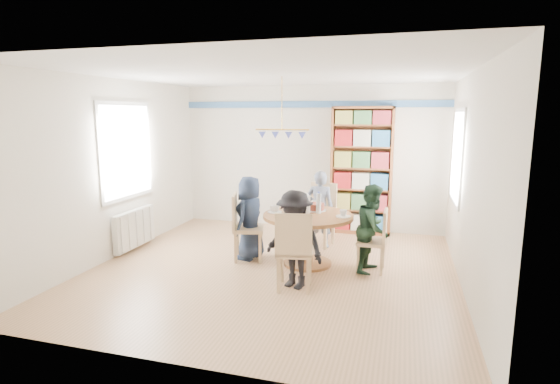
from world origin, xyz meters
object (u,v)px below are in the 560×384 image
(chair_far, at_px, (321,211))
(radiator, at_px, (135,228))
(person_near, at_px, (295,240))
(bookshelf, at_px, (362,172))
(person_left, at_px, (250,218))
(person_right, at_px, (373,228))
(person_far, at_px, (320,209))
(chair_right, at_px, (377,238))
(chair_left, at_px, (243,224))
(chair_near, at_px, (294,248))
(dining_table, at_px, (308,227))

(chair_far, bearing_deg, radiator, -158.39)
(person_near, bearing_deg, bookshelf, 99.53)
(chair_far, relative_size, person_left, 0.82)
(person_right, distance_m, person_far, 1.31)
(chair_right, xyz_separation_m, person_near, (-0.96, -0.86, 0.14))
(chair_left, xyz_separation_m, chair_right, (1.97, 0.02, -0.07))
(chair_left, bearing_deg, chair_right, 0.69)
(chair_far, bearing_deg, bookshelf, 58.32)
(person_left, bearing_deg, person_far, 144.69)
(person_right, bearing_deg, radiator, 102.03)
(chair_far, distance_m, person_right, 1.42)
(person_left, height_order, bookshelf, bookshelf)
(chair_near, distance_m, person_right, 1.32)
(chair_near, height_order, person_near, person_near)
(dining_table, height_order, person_far, person_far)
(person_far, height_order, person_near, person_far)
(person_left, bearing_deg, bookshelf, 153.20)
(dining_table, height_order, person_right, person_right)
(chair_left, distance_m, chair_right, 1.97)
(person_right, bearing_deg, chair_right, -84.71)
(radiator, relative_size, person_right, 0.81)
(bookshelf, bearing_deg, chair_far, -121.68)
(dining_table, bearing_deg, bookshelf, 74.25)
(chair_near, xyz_separation_m, person_left, (-0.94, 1.02, 0.08))
(person_left, relative_size, person_far, 0.99)
(radiator, bearing_deg, dining_table, 1.27)
(chair_left, relative_size, chair_right, 1.14)
(person_far, bearing_deg, chair_left, 43.80)
(chair_right, bearing_deg, person_far, 136.41)
(radiator, bearing_deg, person_right, 0.77)
(chair_right, height_order, bookshelf, bookshelf)
(person_far, distance_m, person_near, 1.79)
(person_right, height_order, bookshelf, bookshelf)
(chair_far, xyz_separation_m, person_far, (0.00, -0.14, 0.07))
(person_left, distance_m, bookshelf, 2.48)
(person_right, bearing_deg, person_far, 56.04)
(radiator, xyz_separation_m, person_right, (3.77, 0.05, 0.26))
(chair_near, bearing_deg, person_far, 91.41)
(chair_far, relative_size, person_far, 0.81)
(chair_far, height_order, chair_near, chair_far)
(chair_left, distance_m, person_far, 1.38)
(chair_far, bearing_deg, person_right, -49.24)
(chair_left, bearing_deg, person_near, -39.58)
(chair_right, xyz_separation_m, chair_far, (-0.99, 1.08, 0.08))
(bookshelf, bearing_deg, radiator, -149.06)
(person_left, bearing_deg, chair_right, 98.52)
(radiator, distance_m, person_right, 3.78)
(radiator, height_order, person_near, person_near)
(radiator, distance_m, chair_far, 3.06)
(chair_far, distance_m, person_far, 0.16)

